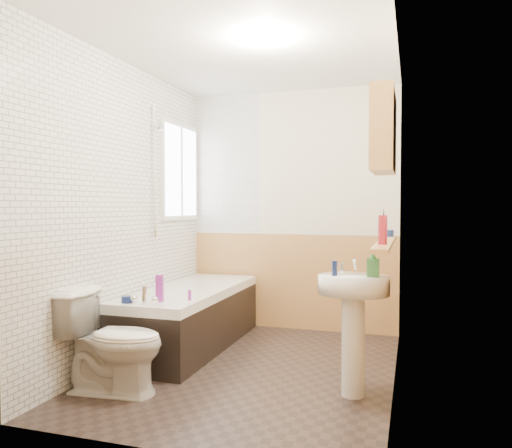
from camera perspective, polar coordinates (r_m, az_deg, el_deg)
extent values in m
plane|color=black|center=(4.12, -0.65, -16.26)|extent=(2.80, 2.80, 0.00)
plane|color=white|center=(4.10, -0.66, 19.15)|extent=(2.80, 2.80, 0.00)
cube|color=beige|center=(5.27, 4.10, 1.55)|extent=(2.20, 0.02, 2.50)
cube|color=beige|center=(2.61, -10.30, 1.03)|extent=(2.20, 0.02, 2.50)
cube|color=beige|center=(4.39, -14.57, 1.39)|extent=(0.02, 2.80, 2.50)
cube|color=beige|center=(3.72, 15.81, 1.28)|extent=(0.02, 2.80, 2.50)
cube|color=tan|center=(3.81, 15.36, -10.08)|extent=(0.01, 2.80, 1.00)
cube|color=tan|center=(2.75, -9.98, -14.80)|extent=(2.20, 0.01, 1.00)
cube|color=tan|center=(5.31, 4.03, -6.57)|extent=(2.20, 0.01, 1.00)
cube|color=white|center=(4.38, -14.33, 1.39)|extent=(0.01, 2.80, 2.50)
cube|color=white|center=(5.48, -3.39, 6.80)|extent=(0.75, 0.01, 1.50)
cube|color=white|center=(5.21, -8.62, 5.93)|extent=(0.03, 0.79, 0.99)
cube|color=white|center=(5.21, -8.50, 5.93)|extent=(0.01, 0.70, 0.90)
cube|color=white|center=(5.20, -8.49, 5.94)|extent=(0.01, 0.04, 0.90)
cube|color=black|center=(4.71, -7.57, -10.99)|extent=(0.70, 1.83, 0.47)
cube|color=white|center=(4.66, -7.59, -7.71)|extent=(0.70, 1.83, 0.08)
cube|color=white|center=(4.66, -7.59, -7.83)|extent=(0.56, 1.69, 0.04)
cylinder|color=silver|center=(3.93, -12.66, -7.94)|extent=(0.04, 0.04, 0.14)
sphere|color=silver|center=(3.98, -13.79, -8.26)|extent=(0.06, 0.06, 0.06)
sphere|color=silver|center=(3.89, -11.50, -8.48)|extent=(0.06, 0.06, 0.06)
cylinder|color=silver|center=(4.70, -11.53, 5.97)|extent=(0.02, 0.02, 1.22)
cylinder|color=silver|center=(4.69, -11.48, -0.85)|extent=(0.04, 0.04, 0.02)
cylinder|color=silver|center=(4.77, -11.58, 12.68)|extent=(0.04, 0.04, 0.02)
cylinder|color=silver|center=(4.72, -11.02, 10.92)|extent=(0.07, 0.08, 0.09)
imported|color=white|center=(3.69, -16.06, -12.80)|extent=(0.75, 0.46, 0.71)
cylinder|color=white|center=(3.56, 11.04, -13.65)|extent=(0.16, 0.16, 0.67)
ellipsoid|color=white|center=(3.47, 11.09, -6.84)|extent=(0.48, 0.39, 0.13)
cylinder|color=silver|center=(3.56, 9.77, -4.95)|extent=(0.03, 0.03, 0.08)
cylinder|color=silver|center=(3.54, 12.77, -5.01)|extent=(0.03, 0.03, 0.08)
cylinder|color=silver|center=(3.53, 11.24, -4.57)|extent=(0.02, 0.11, 0.09)
cube|color=tan|center=(3.59, 14.59, -2.07)|extent=(0.10, 1.50, 0.03)
cube|color=tan|center=(3.71, 14.38, 10.14)|extent=(0.15, 0.64, 0.58)
cube|color=silver|center=(3.57, 12.96, 10.49)|extent=(0.01, 0.25, 0.43)
cube|color=silver|center=(3.87, 13.32, 9.82)|extent=(0.01, 0.25, 0.43)
cylinder|color=maroon|center=(3.21, 14.28, -0.65)|extent=(0.06, 0.06, 0.18)
cone|color=black|center=(3.30, 14.37, -0.14)|extent=(0.05, 0.05, 0.23)
cylinder|color=navy|center=(4.06, 14.93, -1.03)|extent=(0.09, 0.09, 0.05)
imported|color=#388447|center=(3.41, 13.20, -5.20)|extent=(0.10, 0.19, 0.08)
cylinder|color=navy|center=(3.41, 8.96, -5.01)|extent=(0.04, 0.04, 0.10)
cube|color=purple|center=(4.00, -10.96, -7.23)|extent=(0.07, 0.05, 0.21)
cylinder|color=navy|center=(4.03, -14.53, -8.34)|extent=(0.08, 0.08, 0.05)
cylinder|color=purple|center=(4.04, -7.59, -8.07)|extent=(0.03, 0.03, 0.08)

